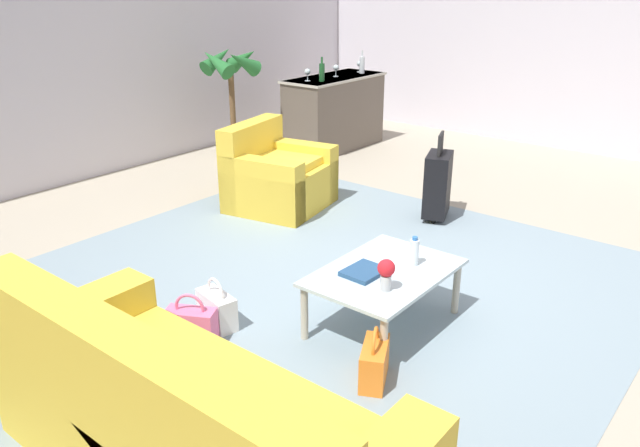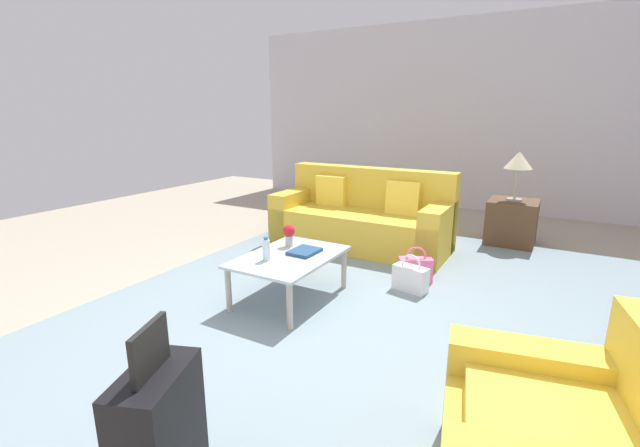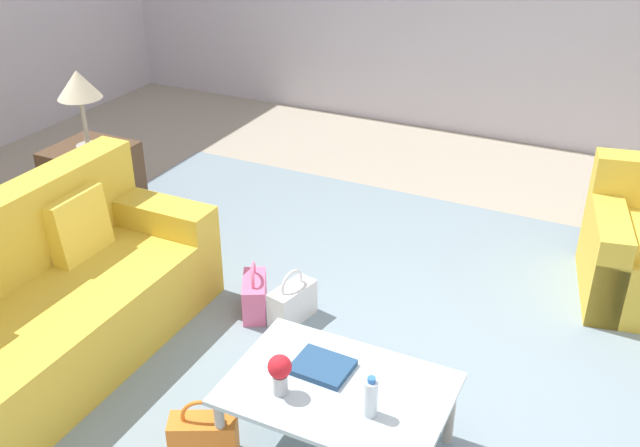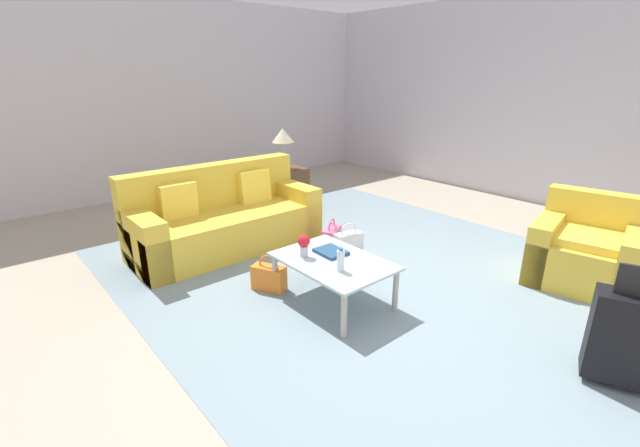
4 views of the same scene
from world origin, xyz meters
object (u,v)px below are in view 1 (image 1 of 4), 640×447
(water_bottle, at_px, (414,252))
(handbag_pink, at_px, (191,325))
(bar_console, at_px, (334,112))
(wine_glass_left_of_centre, at_px, (336,68))
(coffee_table, at_px, (384,278))
(wine_glass_right_of_centre, at_px, (360,64))
(wine_glass_leftmost, at_px, (308,72))
(wine_bottle_clear, at_px, (362,65))
(handbag_orange, at_px, (374,362))
(wine_bottle_green, at_px, (322,72))
(armchair, at_px, (275,178))
(suitcase_black, at_px, (438,184))
(couch, at_px, (181,435))
(handbag_white, at_px, (217,309))
(potted_palm, at_px, (232,98))
(flower_vase, at_px, (386,272))
(coffee_table_book, at_px, (364,272))

(water_bottle, bearing_deg, handbag_pink, 140.81)
(bar_console, height_order, wine_glass_left_of_centre, wine_glass_left_of_centre)
(coffee_table, height_order, wine_glass_right_of_centre, wine_glass_right_of_centre)
(wine_glass_left_of_centre, bearing_deg, coffee_table, -138.66)
(wine_glass_leftmost, bearing_deg, coffee_table, -133.58)
(wine_bottle_clear, height_order, handbag_orange, wine_bottle_clear)
(wine_glass_left_of_centre, bearing_deg, wine_bottle_green, -166.46)
(armchair, xyz_separation_m, suitcase_black, (0.71, -1.47, 0.06))
(wine_glass_right_of_centre, distance_m, wine_bottle_clear, 0.11)
(couch, relative_size, water_bottle, 10.48)
(couch, relative_size, handbag_white, 5.97)
(coffee_table, bearing_deg, potted_palm, 59.26)
(water_bottle, bearing_deg, wine_glass_leftmost, 49.29)
(flower_vase, bearing_deg, wine_bottle_clear, 36.86)
(handbag_white, bearing_deg, suitcase_black, -3.66)
(wine_glass_leftmost, distance_m, potted_palm, 1.01)
(handbag_pink, bearing_deg, potted_palm, 42.19)
(couch, bearing_deg, wine_glass_right_of_centre, 28.56)
(suitcase_black, bearing_deg, water_bottle, -156.04)
(armchair, relative_size, potted_palm, 0.74)
(bar_console, relative_size, suitcase_black, 1.78)
(flower_vase, bearing_deg, coffee_table_book, 66.50)
(handbag_pink, bearing_deg, coffee_table, -41.40)
(armchair, bearing_deg, handbag_pink, -149.40)
(flower_vase, xyz_separation_m, wine_glass_right_of_centre, (4.24, 3.21, 0.54))
(suitcase_black, xyz_separation_m, handbag_pink, (-2.95, 0.14, -0.23))
(couch, height_order, bar_console, bar_console)
(wine_glass_left_of_centre, xyz_separation_m, wine_glass_right_of_centre, (0.52, -0.02, 0.00))
(handbag_white, xyz_separation_m, handbag_pink, (-0.25, -0.03, 0.00))
(water_bottle, xyz_separation_m, flower_vase, (-0.42, -0.05, 0.03))
(wine_glass_right_of_centre, bearing_deg, wine_bottle_green, -174.73)
(water_bottle, xyz_separation_m, potted_palm, (2.00, 3.80, 0.29))
(wine_glass_left_of_centre, xyz_separation_m, handbag_orange, (-4.06, -3.39, -0.95))
(coffee_table, bearing_deg, water_bottle, -26.57)
(flower_vase, bearing_deg, suitcase_black, 20.95)
(wine_bottle_green, xyz_separation_m, handbag_pink, (-4.03, -2.14, -0.96))
(couch, bearing_deg, potted_palm, 43.57)
(handbag_orange, distance_m, handbag_pink, 1.21)
(water_bottle, xyz_separation_m, suitcase_black, (1.80, 0.80, -0.15))
(water_bottle, bearing_deg, suitcase_black, 23.96)
(coffee_table, height_order, wine_glass_leftmost, wine_glass_leftmost)
(suitcase_black, xyz_separation_m, potted_palm, (0.20, 3.00, 0.44))
(handbag_pink, relative_size, potted_palm, 0.25)
(water_bottle, height_order, wine_glass_left_of_centre, wine_glass_left_of_centre)
(suitcase_black, bearing_deg, wine_glass_left_of_centre, 57.77)
(coffee_table, xyz_separation_m, coffee_table_book, (-0.12, 0.08, 0.06))
(wine_bottle_green, bearing_deg, wine_bottle_clear, 0.00)
(wine_bottle_green, bearing_deg, wine_glass_leftmost, 120.44)
(water_bottle, xyz_separation_m, wine_glass_leftmost, (2.78, 3.23, 0.57))
(handbag_white, height_order, handbag_pink, same)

